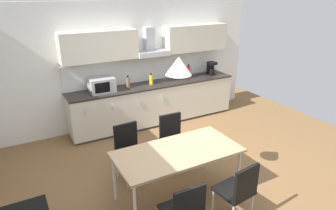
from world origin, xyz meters
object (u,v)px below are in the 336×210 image
object	(u,v)px
microwave	(102,85)
bottle_brown	(128,82)
coffee_maker	(211,68)
bottle_yellow	(151,79)
chair_far_left	(129,146)
chair_far_right	(173,135)
chair_near_right	(239,188)
chair_near_left	(185,209)
pendant_lamp	(179,66)
bottle_red	(188,72)
dining_table	(178,154)

from	to	relation	value
microwave	bottle_brown	bearing A→B (deg)	1.07
coffee_maker	bottle_yellow	size ratio (longest dim) A/B	1.23
chair_far_left	chair_far_right	xyz separation A→B (m)	(0.77, 0.00, 0.00)
bottle_yellow	chair_far_left	xyz separation A→B (m)	(-1.19, -1.66, -0.46)
chair_near_right	chair_far_left	bearing A→B (deg)	115.77
chair_far_left	chair_near_right	distance (m)	1.78
chair_far_right	bottle_yellow	bearing A→B (deg)	75.82
chair_near_left	chair_far_right	distance (m)	1.78
microwave	bottle_yellow	world-z (taller)	microwave
bottle_yellow	bottle_brown	bearing A→B (deg)	177.78
pendant_lamp	microwave	bearing A→B (deg)	95.91
pendant_lamp	chair_near_left	bearing A→B (deg)	-115.37
microwave	pendant_lamp	distance (m)	2.64
bottle_brown	bottle_red	size ratio (longest dim) A/B	0.82
bottle_red	pendant_lamp	size ratio (longest dim) A/B	0.98
chair_near_left	pendant_lamp	bearing A→B (deg)	64.63
microwave	chair_far_right	distance (m)	1.86
dining_table	pendant_lamp	xyz separation A→B (m)	(0.00, -0.00, 1.20)
chair_near_left	chair_far_left	distance (m)	1.61
chair_near_left	chair_near_right	world-z (taller)	same
bottle_red	pendant_lamp	xyz separation A→B (m)	(-1.76, -2.52, 0.89)
chair_near_left	chair_far_right	world-z (taller)	same
chair_near_right	chair_near_left	bearing A→B (deg)	-179.96
bottle_brown	chair_near_right	bearing A→B (deg)	-88.26
microwave	chair_near_left	bearing A→B (deg)	-92.18
bottle_yellow	chair_far_left	distance (m)	2.10
bottle_red	bottle_yellow	bearing A→B (deg)	-176.74
bottle_brown	chair_far_left	bearing A→B (deg)	-111.87
bottle_brown	chair_near_left	world-z (taller)	bottle_brown
chair_near_left	chair_far_left	size ratio (longest dim) A/B	1.00
bottle_yellow	dining_table	size ratio (longest dim) A/B	0.14
bottle_brown	bottle_red	distance (m)	1.47
bottle_brown	chair_far_left	size ratio (longest dim) A/B	0.30
bottle_brown	pendant_lamp	distance (m)	2.66
bottle_brown	microwave	bearing A→B (deg)	-178.93
bottle_yellow	chair_far_right	size ratio (longest dim) A/B	0.28
bottle_yellow	chair_near_left	bearing A→B (deg)	-109.92
microwave	chair_far_right	bearing A→B (deg)	-69.06
microwave	coffee_maker	bearing A→B (deg)	0.57
coffee_maker	bottle_brown	distance (m)	2.09
bottle_brown	dining_table	size ratio (longest dim) A/B	0.15
dining_table	chair_far_right	distance (m)	0.91
microwave	pendant_lamp	bearing A→B (deg)	-84.09
bottle_brown	pendant_lamp	world-z (taller)	pendant_lamp
bottle_yellow	pendant_lamp	size ratio (longest dim) A/B	0.76
coffee_maker	bottle_yellow	xyz separation A→B (m)	(-1.58, -0.04, -0.05)
chair_far_right	chair_near_right	bearing A→B (deg)	-89.81
chair_near_right	chair_far_right	world-z (taller)	same
bottle_yellow	pendant_lamp	bearing A→B (deg)	-108.05
coffee_maker	bottle_red	size ratio (longest dim) A/B	0.95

